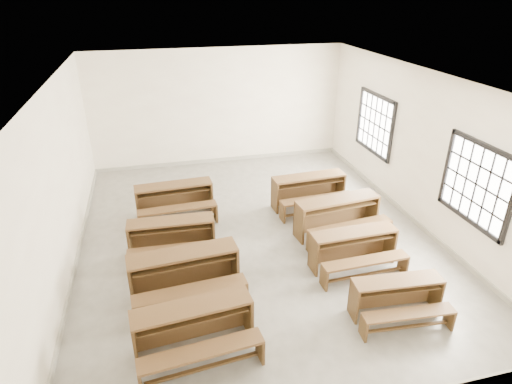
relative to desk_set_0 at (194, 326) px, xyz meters
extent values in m
plane|color=gray|center=(1.57, 2.76, -0.43)|extent=(8.50, 8.50, 0.00)
cube|color=silver|center=(1.57, 2.76, 2.74)|extent=(7.00, 8.50, 0.05)
cube|color=white|center=(1.57, 6.99, 1.17)|extent=(7.00, 0.05, 3.20)
cube|color=white|center=(1.57, -1.46, 1.17)|extent=(7.00, 0.05, 3.20)
cube|color=white|center=(-1.90, 2.76, 1.17)|extent=(0.05, 8.50, 3.20)
cube|color=white|center=(5.05, 2.76, 1.17)|extent=(0.05, 8.50, 3.20)
cube|color=gray|center=(1.57, 6.99, -0.38)|extent=(7.00, 0.04, 0.10)
cube|color=gray|center=(-1.91, 2.76, -0.38)|extent=(0.04, 8.50, 0.10)
cube|color=gray|center=(5.05, 2.76, -0.38)|extent=(0.04, 8.50, 0.10)
cube|color=white|center=(5.04, 0.96, 1.17)|extent=(0.02, 1.50, 1.30)
cube|color=black|center=(5.02, 0.96, 1.86)|extent=(0.06, 1.62, 0.08)
cube|color=black|center=(5.02, 0.96, 0.48)|extent=(0.06, 1.62, 0.08)
cube|color=black|center=(5.02, 0.17, 1.17)|extent=(0.06, 0.08, 1.46)
cube|color=black|center=(5.02, 1.75, 1.17)|extent=(0.06, 0.08, 1.46)
cube|color=white|center=(5.04, 4.56, 1.17)|extent=(0.02, 1.50, 1.30)
cube|color=black|center=(5.02, 4.56, 1.86)|extent=(0.06, 1.62, 0.08)
cube|color=black|center=(5.02, 4.56, 0.48)|extent=(0.06, 1.62, 0.08)
cube|color=black|center=(5.02, 3.77, 1.17)|extent=(0.06, 0.08, 1.46)
cube|color=black|center=(5.02, 5.35, 1.17)|extent=(0.06, 0.08, 1.46)
cube|color=brown|center=(-0.01, 0.05, 0.29)|extent=(1.69, 0.58, 0.04)
cube|color=brown|center=(-0.02, 0.24, -0.08)|extent=(1.65, 0.21, 0.70)
cube|color=#4A3319|center=(-0.81, -0.03, -0.08)|extent=(0.08, 0.42, 0.70)
cube|color=#4A3319|center=(0.80, 0.14, -0.08)|extent=(0.08, 0.42, 0.70)
cube|color=#4A3319|center=(0.00, 0.03, 0.15)|extent=(1.56, 0.46, 0.02)
cube|color=brown|center=(0.05, -0.45, -0.02)|extent=(1.68, 0.46, 0.04)
cube|color=#4A3319|center=(-0.76, -0.53, -0.24)|extent=(0.07, 0.29, 0.39)
cube|color=#4A3319|center=(0.85, -0.37, -0.24)|extent=(0.07, 0.29, 0.39)
cube|color=#4A3319|center=(0.05, -0.45, -0.33)|extent=(1.53, 0.21, 0.04)
cube|color=brown|center=(-0.01, 1.30, 0.34)|extent=(1.81, 0.59, 0.04)
cube|color=brown|center=(-0.03, 1.50, -0.06)|extent=(1.77, 0.19, 0.76)
cube|color=#4A3319|center=(-0.87, 1.23, -0.06)|extent=(0.08, 0.45, 0.76)
cube|color=#4A3319|center=(0.85, 1.37, -0.06)|extent=(0.08, 0.45, 0.76)
cube|color=#4A3319|center=(-0.01, 1.28, 0.19)|extent=(1.67, 0.47, 0.02)
cube|color=brown|center=(0.03, 0.76, 0.01)|extent=(1.80, 0.46, 0.04)
cube|color=#4A3319|center=(-0.83, 0.69, -0.22)|extent=(0.07, 0.31, 0.42)
cube|color=#4A3319|center=(0.90, 0.83, -0.22)|extent=(0.07, 0.31, 0.42)
cube|color=#4A3319|center=(0.03, 0.76, -0.32)|extent=(1.64, 0.19, 0.04)
cube|color=brown|center=(-0.13, 2.54, 0.27)|extent=(1.62, 0.47, 0.04)
cube|color=brown|center=(-0.12, 2.72, -0.09)|extent=(1.61, 0.11, 0.68)
cube|color=#4A3319|center=(-0.91, 2.58, -0.09)|extent=(0.06, 0.40, 0.68)
cube|color=#4A3319|center=(0.65, 2.50, -0.09)|extent=(0.06, 0.40, 0.68)
cube|color=#4A3319|center=(-0.13, 2.52, 0.13)|extent=(1.50, 0.37, 0.02)
cube|color=brown|center=(-0.15, 2.05, -0.03)|extent=(1.62, 0.35, 0.04)
cube|color=#4A3319|center=(-0.93, 2.08, -0.24)|extent=(0.05, 0.28, 0.38)
cube|color=#4A3319|center=(0.63, 2.01, -0.24)|extent=(0.05, 0.28, 0.38)
cube|color=#4A3319|center=(-0.15, 2.05, -0.33)|extent=(1.49, 0.12, 0.04)
cube|color=brown|center=(0.04, 4.07, 0.30)|extent=(1.69, 0.50, 0.04)
cube|color=brown|center=(0.03, 4.26, -0.08)|extent=(1.67, 0.13, 0.71)
cube|color=#4A3319|center=(-0.78, 4.03, -0.08)|extent=(0.06, 0.42, 0.71)
cube|color=#4A3319|center=(0.85, 4.11, -0.08)|extent=(0.06, 0.42, 0.71)
cube|color=#4A3319|center=(0.04, 4.05, 0.15)|extent=(1.56, 0.39, 0.02)
cube|color=brown|center=(0.06, 3.56, -0.02)|extent=(1.69, 0.38, 0.04)
cube|color=#4A3319|center=(-0.75, 3.52, -0.24)|extent=(0.06, 0.29, 0.40)
cube|color=#4A3319|center=(0.88, 3.60, -0.24)|extent=(0.06, 0.29, 0.40)
cube|color=#4A3319|center=(0.06, 3.56, -0.33)|extent=(1.55, 0.13, 0.04)
cube|color=brown|center=(3.13, 0.02, 0.18)|extent=(1.42, 0.46, 0.04)
cube|color=brown|center=(3.14, 0.17, -0.14)|extent=(1.40, 0.14, 0.60)
cube|color=#4A3319|center=(2.45, 0.07, -0.14)|extent=(0.06, 0.35, 0.60)
cube|color=#4A3319|center=(3.81, -0.04, -0.14)|extent=(0.06, 0.35, 0.60)
cube|color=#4A3319|center=(3.13, 0.00, 0.06)|extent=(1.31, 0.36, 0.02)
cube|color=brown|center=(3.09, -0.41, -0.08)|extent=(1.42, 0.35, 0.04)
cube|color=#4A3319|center=(2.41, -0.36, -0.27)|extent=(0.05, 0.25, 0.33)
cube|color=#4A3319|center=(3.77, -0.47, -0.27)|extent=(0.05, 0.25, 0.33)
cube|color=#4A3319|center=(3.09, -0.41, -0.35)|extent=(1.30, 0.15, 0.04)
cube|color=brown|center=(3.04, 1.37, 0.25)|extent=(1.59, 0.45, 0.04)
cube|color=brown|center=(3.04, 1.55, -0.10)|extent=(1.58, 0.09, 0.67)
cube|color=#4A3319|center=(2.28, 1.34, -0.10)|extent=(0.05, 0.39, 0.67)
cube|color=#4A3319|center=(3.81, 1.39, -0.10)|extent=(0.05, 0.39, 0.67)
cube|color=#4A3319|center=(3.04, 1.35, 0.12)|extent=(1.47, 0.34, 0.02)
cube|color=brown|center=(3.06, 0.89, -0.04)|extent=(1.58, 0.33, 0.04)
cube|color=#4A3319|center=(2.29, 0.86, -0.25)|extent=(0.05, 0.28, 0.37)
cube|color=#4A3319|center=(3.83, 0.91, -0.25)|extent=(0.05, 0.28, 0.37)
cube|color=#4A3319|center=(3.06, 0.89, -0.34)|extent=(1.46, 0.10, 0.04)
cube|color=brown|center=(3.22, 2.50, 0.33)|extent=(1.79, 0.63, 0.04)
cube|color=brown|center=(3.20, 2.69, -0.06)|extent=(1.74, 0.24, 0.74)
cube|color=#4A3319|center=(2.37, 2.40, -0.06)|extent=(0.09, 0.44, 0.74)
cube|color=#4A3319|center=(4.07, 2.59, -0.06)|extent=(0.09, 0.44, 0.74)
cube|color=#4A3319|center=(3.22, 2.48, 0.18)|extent=(1.65, 0.50, 0.02)
cube|color=brown|center=(3.28, 1.97, 0.00)|extent=(1.77, 0.50, 0.04)
cube|color=#4A3319|center=(2.43, 1.87, -0.23)|extent=(0.08, 0.31, 0.42)
cube|color=#4A3319|center=(4.12, 2.06, -0.23)|extent=(0.08, 0.31, 0.42)
cube|color=#4A3319|center=(3.28, 1.97, -0.33)|extent=(1.62, 0.23, 0.04)
cube|color=brown|center=(3.07, 3.78, 0.30)|extent=(1.71, 0.51, 0.04)
cube|color=brown|center=(3.06, 3.97, -0.08)|extent=(1.69, 0.13, 0.72)
cube|color=#4A3319|center=(2.25, 3.73, -0.08)|extent=(0.07, 0.42, 0.72)
cube|color=#4A3319|center=(3.90, 3.83, -0.08)|extent=(0.07, 0.42, 0.72)
cube|color=#4A3319|center=(3.08, 3.76, 0.16)|extent=(1.58, 0.40, 0.02)
cube|color=brown|center=(3.10, 3.26, -0.01)|extent=(1.70, 0.39, 0.04)
cube|color=#4A3319|center=(2.28, 3.22, -0.23)|extent=(0.06, 0.30, 0.40)
cube|color=#4A3319|center=(3.92, 3.31, -0.23)|extent=(0.06, 0.30, 0.40)
cube|color=#4A3319|center=(3.10, 3.26, -0.33)|extent=(1.56, 0.14, 0.04)
camera|label=1|loc=(-0.25, -4.56, 4.26)|focal=30.00mm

